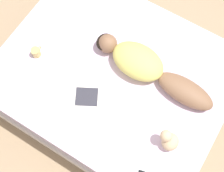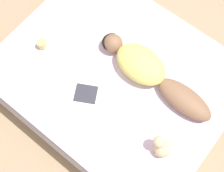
% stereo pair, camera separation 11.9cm
% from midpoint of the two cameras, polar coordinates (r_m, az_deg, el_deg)
% --- Properties ---
extents(ground_plane, '(12.00, 12.00, 0.00)m').
position_cam_midpoint_polar(ground_plane, '(3.28, -0.61, -0.96)').
color(ground_plane, '#9E8466').
extents(bed, '(1.71, 2.12, 0.51)m').
position_cam_midpoint_polar(bed, '(3.05, -0.65, 0.65)').
color(bed, beige).
rests_on(bed, ground_plane).
extents(person, '(0.35, 1.18, 0.20)m').
position_cam_midpoint_polar(person, '(2.74, 5.19, 3.38)').
color(person, brown).
rests_on(person, bed).
extents(open_magazine, '(0.59, 0.49, 0.01)m').
position_cam_midpoint_polar(open_magazine, '(2.69, -6.12, -4.57)').
color(open_magazine, silver).
rests_on(open_magazine, bed).
extents(coffee_mug, '(0.11, 0.08, 0.09)m').
position_cam_midpoint_polar(coffee_mug, '(2.94, -14.84, 5.96)').
color(coffee_mug, tan).
rests_on(coffee_mug, bed).
extents(plush_toy, '(0.15, 0.17, 0.21)m').
position_cam_midpoint_polar(plush_toy, '(2.56, 9.10, -9.85)').
color(plush_toy, '#D1B289').
rests_on(plush_toy, bed).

